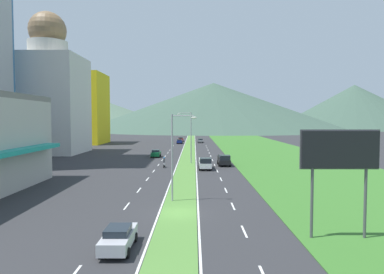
# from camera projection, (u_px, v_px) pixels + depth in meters

# --- Properties ---
(ground_plane) EXTENTS (600.00, 600.00, 0.00)m
(ground_plane) POSITION_uv_depth(u_px,v_px,m) (179.00, 213.00, 31.05)
(ground_plane) COLOR #2D2D30
(grass_median) EXTENTS (3.20, 240.00, 0.06)m
(grass_median) POSITION_uv_depth(u_px,v_px,m) (189.00, 151.00, 90.97)
(grass_median) COLOR #518438
(grass_median) RESTS_ON ground_plane
(grass_verge_right) EXTENTS (24.00, 240.00, 0.06)m
(grass_verge_right) POSITION_uv_depth(u_px,v_px,m) (268.00, 151.00, 90.85)
(grass_verge_right) COLOR #387028
(grass_verge_right) RESTS_ON ground_plane
(lane_dash_left_2) EXTENTS (0.16, 2.80, 0.01)m
(lane_dash_left_2) POSITION_uv_depth(u_px,v_px,m) (107.00, 231.00, 26.08)
(lane_dash_left_2) COLOR silver
(lane_dash_left_2) RESTS_ON ground_plane
(lane_dash_left_3) EXTENTS (0.16, 2.80, 0.01)m
(lane_dash_left_3) POSITION_uv_depth(u_px,v_px,m) (127.00, 206.00, 33.57)
(lane_dash_left_3) COLOR silver
(lane_dash_left_3) RESTS_ON ground_plane
(lane_dash_left_4) EXTENTS (0.16, 2.80, 0.01)m
(lane_dash_left_4) POSITION_uv_depth(u_px,v_px,m) (139.00, 190.00, 41.05)
(lane_dash_left_4) COLOR silver
(lane_dash_left_4) RESTS_ON ground_plane
(lane_dash_left_5) EXTENTS (0.16, 2.80, 0.01)m
(lane_dash_left_5) POSITION_uv_depth(u_px,v_px,m) (147.00, 179.00, 48.54)
(lane_dash_left_5) COLOR silver
(lane_dash_left_5) RESTS_ON ground_plane
(lane_dash_left_6) EXTENTS (0.16, 2.80, 0.01)m
(lane_dash_left_6) POSITION_uv_depth(u_px,v_px,m) (154.00, 171.00, 56.02)
(lane_dash_left_6) COLOR silver
(lane_dash_left_6) RESTS_ON ground_plane
(lane_dash_left_7) EXTENTS (0.16, 2.80, 0.01)m
(lane_dash_left_7) POSITION_uv_depth(u_px,v_px,m) (158.00, 165.00, 63.51)
(lane_dash_left_7) COLOR silver
(lane_dash_left_7) RESTS_ON ground_plane
(lane_dash_left_8) EXTENTS (0.16, 2.80, 0.01)m
(lane_dash_left_8) POSITION_uv_depth(u_px,v_px,m) (162.00, 160.00, 70.99)
(lane_dash_left_8) COLOR silver
(lane_dash_left_8) RESTS_ON ground_plane
(lane_dash_left_9) EXTENTS (0.16, 2.80, 0.01)m
(lane_dash_left_9) POSITION_uv_depth(u_px,v_px,m) (165.00, 156.00, 78.48)
(lane_dash_left_9) COLOR silver
(lane_dash_left_9) RESTS_ON ground_plane
(lane_dash_left_10) EXTENTS (0.16, 2.80, 0.01)m
(lane_dash_left_10) POSITION_uv_depth(u_px,v_px,m) (168.00, 153.00, 85.97)
(lane_dash_left_10) COLOR silver
(lane_dash_left_10) RESTS_ON ground_plane
(lane_dash_left_11) EXTENTS (0.16, 2.80, 0.01)m
(lane_dash_left_11) POSITION_uv_depth(u_px,v_px,m) (170.00, 150.00, 93.45)
(lane_dash_left_11) COLOR silver
(lane_dash_left_11) RESTS_ON ground_plane
(lane_dash_left_12) EXTENTS (0.16, 2.80, 0.01)m
(lane_dash_left_12) POSITION_uv_depth(u_px,v_px,m) (172.00, 148.00, 100.94)
(lane_dash_left_12) COLOR silver
(lane_dash_left_12) RESTS_ON ground_plane
(lane_dash_left_13) EXTENTS (0.16, 2.80, 0.01)m
(lane_dash_left_13) POSITION_uv_depth(u_px,v_px,m) (173.00, 146.00, 108.42)
(lane_dash_left_13) COLOR silver
(lane_dash_left_13) RESTS_ON ground_plane
(lane_dash_right_2) EXTENTS (0.16, 2.80, 0.01)m
(lane_dash_right_2) POSITION_uv_depth(u_px,v_px,m) (244.00, 231.00, 26.02)
(lane_dash_right_2) COLOR silver
(lane_dash_right_2) RESTS_ON ground_plane
(lane_dash_right_3) EXTENTS (0.16, 2.80, 0.01)m
(lane_dash_right_3) POSITION_uv_depth(u_px,v_px,m) (233.00, 206.00, 33.51)
(lane_dash_right_3) COLOR silver
(lane_dash_right_3) RESTS_ON ground_plane
(lane_dash_right_4) EXTENTS (0.16, 2.80, 0.01)m
(lane_dash_right_4) POSITION_uv_depth(u_px,v_px,m) (226.00, 190.00, 40.99)
(lane_dash_right_4) COLOR silver
(lane_dash_right_4) RESTS_ON ground_plane
(lane_dash_right_5) EXTENTS (0.16, 2.80, 0.01)m
(lane_dash_right_5) POSITION_uv_depth(u_px,v_px,m) (221.00, 179.00, 48.48)
(lane_dash_right_5) COLOR silver
(lane_dash_right_5) RESTS_ON ground_plane
(lane_dash_right_6) EXTENTS (0.16, 2.80, 0.01)m
(lane_dash_right_6) POSITION_uv_depth(u_px,v_px,m) (217.00, 171.00, 55.96)
(lane_dash_right_6) COLOR silver
(lane_dash_right_6) RESTS_ON ground_plane
(lane_dash_right_7) EXTENTS (0.16, 2.80, 0.01)m
(lane_dash_right_7) POSITION_uv_depth(u_px,v_px,m) (215.00, 165.00, 63.45)
(lane_dash_right_7) COLOR silver
(lane_dash_right_7) RESTS_ON ground_plane
(lane_dash_right_8) EXTENTS (0.16, 2.80, 0.01)m
(lane_dash_right_8) POSITION_uv_depth(u_px,v_px,m) (212.00, 160.00, 70.93)
(lane_dash_right_8) COLOR silver
(lane_dash_right_8) RESTS_ON ground_plane
(lane_dash_right_9) EXTENTS (0.16, 2.80, 0.01)m
(lane_dash_right_9) POSITION_uv_depth(u_px,v_px,m) (211.00, 156.00, 78.42)
(lane_dash_right_9) COLOR silver
(lane_dash_right_9) RESTS_ON ground_plane
(lane_dash_right_10) EXTENTS (0.16, 2.80, 0.01)m
(lane_dash_right_10) POSITION_uv_depth(u_px,v_px,m) (209.00, 153.00, 85.90)
(lane_dash_right_10) COLOR silver
(lane_dash_right_10) RESTS_ON ground_plane
(lane_dash_right_11) EXTENTS (0.16, 2.80, 0.01)m
(lane_dash_right_11) POSITION_uv_depth(u_px,v_px,m) (208.00, 150.00, 93.39)
(lane_dash_right_11) COLOR silver
(lane_dash_right_11) RESTS_ON ground_plane
(lane_dash_right_12) EXTENTS (0.16, 2.80, 0.01)m
(lane_dash_right_12) POSITION_uv_depth(u_px,v_px,m) (207.00, 148.00, 100.88)
(lane_dash_right_12) COLOR silver
(lane_dash_right_12) RESTS_ON ground_plane
(lane_dash_right_13) EXTENTS (0.16, 2.80, 0.01)m
(lane_dash_right_13) POSITION_uv_depth(u_px,v_px,m) (206.00, 146.00, 108.36)
(lane_dash_right_13) COLOR silver
(lane_dash_right_13) RESTS_ON ground_plane
(edge_line_median_left) EXTENTS (0.16, 240.00, 0.01)m
(edge_line_median_left) POSITION_uv_depth(u_px,v_px,m) (182.00, 151.00, 90.98)
(edge_line_median_left) COLOR silver
(edge_line_median_left) RESTS_ON ground_plane
(edge_line_median_right) EXTENTS (0.16, 240.00, 0.01)m
(edge_line_median_right) POSITION_uv_depth(u_px,v_px,m) (196.00, 151.00, 90.96)
(edge_line_median_right) COLOR silver
(edge_line_median_right) RESTS_ON ground_plane
(domed_building) EXTENTS (15.96, 15.96, 34.08)m
(domed_building) POSITION_uv_depth(u_px,v_px,m) (49.00, 95.00, 85.03)
(domed_building) COLOR silver
(domed_building) RESTS_ON ground_plane
(midrise_colored) EXTENTS (16.81, 16.81, 23.51)m
(midrise_colored) POSITION_uv_depth(u_px,v_px,m) (79.00, 109.00, 117.56)
(midrise_colored) COLOR yellow
(midrise_colored) RESTS_ON ground_plane
(hill_far_left) EXTENTS (183.31, 183.31, 32.67)m
(hill_far_left) POSITION_uv_depth(u_px,v_px,m) (82.00, 110.00, 327.84)
(hill_far_left) COLOR #516B56
(hill_far_left) RESTS_ON ground_plane
(hill_far_center) EXTENTS (196.51, 196.51, 35.79)m
(hill_far_center) POSITION_uv_depth(u_px,v_px,m) (213.00, 106.00, 268.49)
(hill_far_center) COLOR #3D5647
(hill_far_center) RESTS_ON ground_plane
(hill_far_right) EXTENTS (129.81, 129.81, 36.36)m
(hill_far_right) POSITION_uv_depth(u_px,v_px,m) (354.00, 107.00, 288.90)
(hill_far_right) COLOR #3D5647
(hill_far_right) RESTS_ON ground_plane
(street_lamp_near) EXTENTS (2.57, 0.36, 8.84)m
(street_lamp_near) POSITION_uv_depth(u_px,v_px,m) (175.00, 152.00, 35.29)
(street_lamp_near) COLOR #99999E
(street_lamp_near) RESTS_ON ground_plane
(street_lamp_mid) EXTENTS (2.73, 0.37, 9.59)m
(street_lamp_mid) POSITION_uv_depth(u_px,v_px,m) (190.00, 134.00, 65.52)
(street_lamp_mid) COLOR #99999E
(street_lamp_mid) RESTS_ON ground_plane
(billboard_roadside) EXTENTS (5.50, 0.28, 7.64)m
(billboard_roadside) POSITION_uv_depth(u_px,v_px,m) (340.00, 155.00, 24.15)
(billboard_roadside) COLOR #4C4C51
(billboard_roadside) RESTS_ON ground_plane
(car_0) EXTENTS (1.91, 4.33, 1.42)m
(car_0) POSITION_uv_depth(u_px,v_px,m) (200.00, 141.00, 122.25)
(car_0) COLOR slate
(car_0) RESTS_ON ground_plane
(car_1) EXTENTS (1.99, 4.23, 1.62)m
(car_1) POSITION_uv_depth(u_px,v_px,m) (156.00, 153.00, 76.50)
(car_1) COLOR #0C5128
(car_1) RESTS_ON ground_plane
(car_2) EXTENTS (1.87, 4.48, 1.51)m
(car_2) POSITION_uv_depth(u_px,v_px,m) (119.00, 238.00, 22.37)
(car_2) COLOR #B2B2B7
(car_2) RESTS_ON ground_plane
(car_3) EXTENTS (1.92, 4.46, 1.58)m
(car_3) POSITION_uv_depth(u_px,v_px,m) (181.00, 139.00, 128.85)
(car_3) COLOR maroon
(car_3) RESTS_ON ground_plane
(car_4) EXTENTS (1.96, 4.78, 1.49)m
(car_4) POSITION_uv_depth(u_px,v_px,m) (180.00, 141.00, 118.37)
(car_4) COLOR navy
(car_4) RESTS_ON ground_plane
(pickup_truck_0) EXTENTS (2.18, 5.40, 2.00)m
(pickup_truck_0) POSITION_uv_depth(u_px,v_px,m) (205.00, 163.00, 58.01)
(pickup_truck_0) COLOR silver
(pickup_truck_0) RESTS_ON ground_plane
(pickup_truck_1) EXTENTS (2.18, 5.40, 2.00)m
(pickup_truck_1) POSITION_uv_depth(u_px,v_px,m) (224.00, 160.00, 62.58)
(pickup_truck_1) COLOR black
(pickup_truck_1) RESTS_ON ground_plane
(motorcycle_rider) EXTENTS (0.36, 2.00, 1.80)m
(motorcycle_rider) POSITION_uv_depth(u_px,v_px,m) (164.00, 163.00, 60.24)
(motorcycle_rider) COLOR black
(motorcycle_rider) RESTS_ON ground_plane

